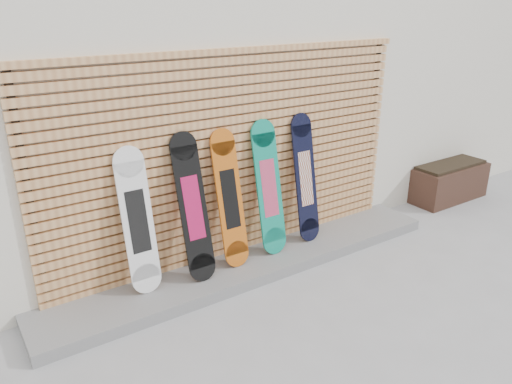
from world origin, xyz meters
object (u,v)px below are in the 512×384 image
snowboard_2 (230,199)px  snowboard_4 (305,179)px  planter_box (448,182)px  snowboard_3 (269,188)px  snowboard_1 (193,208)px  snowboard_0 (138,221)px

snowboard_2 → snowboard_4: 1.00m
planter_box → snowboard_3: bearing=-179.9°
planter_box → snowboard_4: size_ratio=0.83×
snowboard_4 → snowboard_2: bearing=-179.0°
snowboard_1 → snowboard_4: 1.44m
snowboard_1 → snowboard_2: 0.43m
planter_box → snowboard_3: snowboard_3 is taller
planter_box → snowboard_4: bearing=179.8°
snowboard_1 → snowboard_3: size_ratio=1.00×
planter_box → snowboard_4: 2.73m
snowboard_1 → snowboard_4: (1.43, 0.04, 0.00)m
snowboard_0 → snowboard_1: (0.54, -0.05, 0.03)m
planter_box → snowboard_0: (-4.65, 0.02, 0.55)m
snowboard_2 → snowboard_3: snowboard_3 is taller
planter_box → snowboard_1: 4.15m
planter_box → snowboard_1: bearing=-179.5°
snowboard_1 → snowboard_3: bearing=2.0°
snowboard_4 → snowboard_1: bearing=-178.2°
snowboard_3 → planter_box: bearing=0.1°
planter_box → snowboard_3: (-3.18, -0.00, 0.58)m
planter_box → snowboard_2: (-3.67, -0.01, 0.56)m
planter_box → snowboard_2: size_ratio=0.85×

